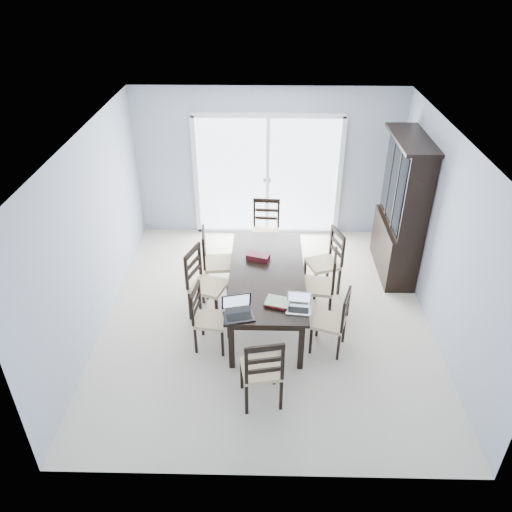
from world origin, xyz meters
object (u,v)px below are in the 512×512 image
object	(u,v)px
chair_left_mid	(202,276)
chair_right_far	(329,255)
china_hutch	(401,210)
cell_phone	(279,309)
chair_left_near	(204,311)
laptop_dark	(239,313)
chair_left_far	(212,255)
hot_tub	(230,181)
laptop_silver	(299,307)
chair_right_near	(337,315)
chair_end_near	(263,366)
chair_right_mid	(325,278)
dining_table	(267,277)
game_box	(258,257)
chair_end_far	(266,223)

from	to	relation	value
chair_left_mid	chair_right_far	bearing A→B (deg)	128.62
china_hutch	cell_phone	world-z (taller)	china_hutch
chair_left_near	laptop_dark	distance (m)	0.64
chair_right_far	chair_left_far	bearing A→B (deg)	74.06
chair_right_far	hot_tub	xyz separation A→B (m)	(-1.65, 2.84, -0.07)
chair_left_near	hot_tub	distance (m)	4.14
laptop_silver	cell_phone	world-z (taller)	laptop_silver
chair_right_near	chair_right_far	bearing A→B (deg)	16.49
chair_end_near	laptop_silver	world-z (taller)	chair_end_near
chair_end_near	hot_tub	bearing A→B (deg)	87.11
chair_left_near	cell_phone	xyz separation A→B (m)	(0.94, -0.21, 0.21)
chair_right_mid	dining_table	bearing A→B (deg)	103.75
china_hutch	cell_phone	size ratio (longest dim) A/B	21.98
chair_right_mid	game_box	size ratio (longest dim) A/B	3.74
chair_right_far	chair_end_near	bearing A→B (deg)	138.30
chair_right_mid	laptop_silver	world-z (taller)	chair_right_mid
dining_table	game_box	xyz separation A→B (m)	(-0.12, 0.32, 0.12)
chair_left_far	game_box	bearing A→B (deg)	61.14
chair_right_far	game_box	xyz separation A→B (m)	(-1.04, -0.38, 0.19)
chair_left_mid	game_box	world-z (taller)	chair_left_mid
dining_table	chair_left_mid	bearing A→B (deg)	175.31
china_hutch	chair_left_near	size ratio (longest dim) A/B	2.14
china_hutch	laptop_silver	size ratio (longest dim) A/B	6.95
chair_right_mid	chair_end_near	size ratio (longest dim) A/B	1.02
chair_right_near	hot_tub	xyz separation A→B (m)	(-1.60, 4.19, -0.03)
chair_left_far	laptop_dark	distance (m)	1.65
chair_right_far	cell_phone	size ratio (longest dim) A/B	11.33
chair_left_near	laptop_dark	bearing A→B (deg)	59.63
dining_table	chair_left_far	bearing A→B (deg)	142.42
chair_left_far	chair_right_near	size ratio (longest dim) A/B	1.14
chair_left_mid	hot_tub	world-z (taller)	chair_left_mid
china_hutch	hot_tub	world-z (taller)	china_hutch
chair_right_near	chair_right_far	world-z (taller)	chair_right_far
chair_left_mid	laptop_silver	size ratio (longest dim) A/B	3.74
game_box	hot_tub	bearing A→B (deg)	100.69
chair_right_mid	laptop_silver	distance (m)	1.00
chair_right_far	laptop_dark	world-z (taller)	chair_right_far
chair_right_far	game_box	world-z (taller)	chair_right_far
laptop_silver	laptop_dark	bearing A→B (deg)	-162.72
chair_left_near	cell_phone	distance (m)	0.98
chair_left_far	laptop_dark	size ratio (longest dim) A/B	2.97
dining_table	game_box	world-z (taller)	game_box
game_box	chair_left_mid	bearing A→B (deg)	-161.88
chair_end_near	hot_tub	size ratio (longest dim) A/B	0.48
dining_table	chair_right_mid	world-z (taller)	chair_right_mid
hot_tub	cell_phone	bearing A→B (deg)	-78.55
chair_left_mid	laptop_silver	xyz separation A→B (m)	(1.27, -0.89, 0.17)
china_hutch	chair_end_far	xyz separation A→B (m)	(-2.04, 0.39, -0.46)
chair_left_far	laptop_dark	world-z (taller)	chair_left_far
chair_left_mid	laptop_dark	world-z (taller)	chair_left_mid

